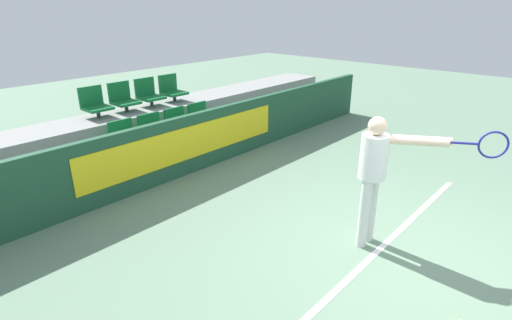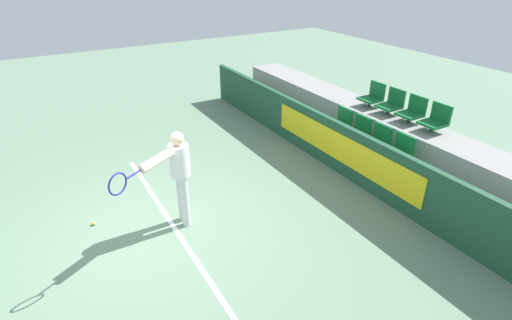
{
  "view_description": "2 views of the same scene",
  "coord_description": "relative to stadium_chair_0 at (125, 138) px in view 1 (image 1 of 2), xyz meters",
  "views": [
    {
      "loc": [
        -4.22,
        -1.3,
        2.9
      ],
      "look_at": [
        -0.37,
        2.16,
        0.85
      ],
      "focal_mm": 28.0,
      "sensor_mm": 36.0,
      "label": 1
    },
    {
      "loc": [
        5.47,
        -1.17,
        4.12
      ],
      "look_at": [
        0.27,
        1.87,
        0.99
      ],
      "focal_mm": 28.0,
      "sensor_mm": 36.0,
      "label": 2
    }
  ],
  "objects": [
    {
      "name": "tennis_player",
      "position": [
        0.91,
        -4.21,
        0.35
      ],
      "size": [
        0.91,
        1.39,
        1.68
      ],
      "rotation": [
        0.0,
        0.0,
        0.55
      ],
      "color": "silver",
      "rests_on": "ground"
    },
    {
      "name": "bleacher_tier_middle",
      "position": [
        0.86,
        0.81,
        -0.24
      ],
      "size": [
        10.91,
        0.93,
        0.92
      ],
      "color": "gray",
      "rests_on": "ground"
    },
    {
      "name": "stadium_chair_3",
      "position": [
        1.73,
        0.0,
        0.0
      ],
      "size": [
        0.45,
        0.45,
        0.55
      ],
      "color": "#333333",
      "rests_on": "bleacher_tier_front"
    },
    {
      "name": "stadium_chair_7",
      "position": [
        1.73,
        0.93,
        0.46
      ],
      "size": [
        0.45,
        0.45,
        0.55
      ],
      "color": "#333333",
      "rests_on": "bleacher_tier_middle"
    },
    {
      "name": "court_baseline",
      "position": [
        0.86,
        -4.37,
        -0.7
      ],
      "size": [
        5.31,
        0.08,
        0.01
      ],
      "color": "white",
      "rests_on": "ground"
    },
    {
      "name": "bleacher_tier_front",
      "position": [
        0.86,
        -0.12,
        -0.47
      ],
      "size": [
        10.91,
        0.93,
        0.46
      ],
      "color": "gray",
      "rests_on": "ground"
    },
    {
      "name": "ground_plane",
      "position": [
        0.86,
        -4.75,
        -0.7
      ],
      "size": [
        30.0,
        30.0,
        0.0
      ],
      "primitive_type": "plane",
      "color": "slate"
    },
    {
      "name": "stadium_chair_2",
      "position": [
        1.15,
        0.0,
        0.0
      ],
      "size": [
        0.45,
        0.45,
        0.55
      ],
      "color": "#333333",
      "rests_on": "bleacher_tier_front"
    },
    {
      "name": "stadium_chair_5",
      "position": [
        0.58,
        0.93,
        0.46
      ],
      "size": [
        0.45,
        0.45,
        0.55
      ],
      "color": "#333333",
      "rests_on": "bleacher_tier_middle"
    },
    {
      "name": "stadium_chair_1",
      "position": [
        0.58,
        0.0,
        0.0
      ],
      "size": [
        0.45,
        0.45,
        0.55
      ],
      "color": "#333333",
      "rests_on": "bleacher_tier_front"
    },
    {
      "name": "stadium_chair_4",
      "position": [
        0.0,
        0.93,
        0.46
      ],
      "size": [
        0.45,
        0.45,
        0.55
      ],
      "color": "#333333",
      "rests_on": "bleacher_tier_middle"
    },
    {
      "name": "barrier_wall",
      "position": [
        0.86,
        -0.67,
        -0.17
      ],
      "size": [
        11.31,
        0.14,
        1.07
      ],
      "color": "#1E4C33",
      "rests_on": "ground"
    },
    {
      "name": "stadium_chair_0",
      "position": [
        0.0,
        0.0,
        0.0
      ],
      "size": [
        0.45,
        0.45,
        0.55
      ],
      "color": "#333333",
      "rests_on": "bleacher_tier_front"
    },
    {
      "name": "stadium_chair_6",
      "position": [
        1.15,
        0.93,
        0.46
      ],
      "size": [
        0.45,
        0.45,
        0.55
      ],
      "color": "#333333",
      "rests_on": "bleacher_tier_middle"
    }
  ]
}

